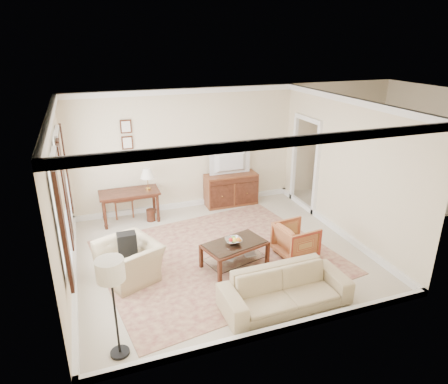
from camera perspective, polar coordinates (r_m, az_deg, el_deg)
room_shell at (r=7.08m, az=-0.72°, el=8.96°), size 5.51×5.01×2.91m
annex_bedroom at (r=10.86m, az=20.22°, el=0.34°), size 3.00×2.70×2.90m
window_front at (r=6.35m, az=-22.18°, el=-2.95°), size 0.12×1.56×1.80m
window_rear at (r=7.85m, az=-21.96°, el=1.63°), size 0.12×1.56×1.80m
doorway at (r=9.89m, az=11.46°, el=3.77°), size 0.10×1.12×2.25m
rug at (r=7.84m, az=-0.92°, el=-9.21°), size 4.74×4.23×0.01m
writing_desk at (r=9.29m, az=-13.36°, el=-0.58°), size 1.33×0.66×0.72m
desk_chair at (r=9.63m, az=-14.32°, el=-0.43°), size 0.55×0.55×1.05m
desk_lamp at (r=9.21m, az=-10.87°, el=1.84°), size 0.32×0.32×0.50m
framed_prints at (r=9.29m, az=-13.75°, el=7.99°), size 0.25×0.04×0.68m
sideboard at (r=10.03m, az=0.99°, el=0.39°), size 1.30×0.50×0.80m
tv at (r=9.73m, az=1.07°, el=5.28°), size 0.99×0.57×0.13m
coffee_table at (r=7.38m, az=1.53°, el=-8.03°), size 1.27×0.94×0.48m
fruit_bowl at (r=7.31m, az=1.37°, el=-6.89°), size 0.42×0.42×0.10m
book_a at (r=7.38m, az=0.18°, el=-9.66°), size 0.22×0.22×0.38m
book_b at (r=7.60m, az=2.80°, el=-8.75°), size 0.28×0.04×0.38m
striped_armchair at (r=7.86m, az=10.23°, el=-6.54°), size 0.73×0.77×0.72m
club_armchair at (r=7.22m, az=-13.43°, el=-8.69°), size 1.02×1.21×0.90m
backpack at (r=7.12m, az=-13.71°, el=-6.88°), size 0.38×0.38×0.40m
sofa at (r=6.44m, az=8.77°, el=-12.85°), size 2.05×0.64×0.80m
floor_lamp at (r=5.24m, az=-15.85°, el=-11.64°), size 0.36×0.36×1.46m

